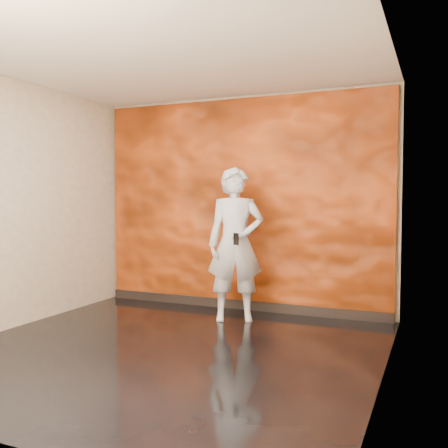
# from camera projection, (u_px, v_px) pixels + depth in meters

# --- Properties ---
(room) EXTENTS (4.02, 4.02, 2.81)m
(room) POSITION_uv_depth(u_px,v_px,m) (165.00, 205.00, 4.75)
(room) COLOR black
(room) RESTS_ON ground
(feature_wall) EXTENTS (3.90, 0.06, 2.75)m
(feature_wall) POSITION_uv_depth(u_px,v_px,m) (240.00, 204.00, 6.55)
(feature_wall) COLOR #F25817
(feature_wall) RESTS_ON ground
(baseboard) EXTENTS (3.90, 0.04, 0.12)m
(baseboard) POSITION_uv_depth(u_px,v_px,m) (239.00, 304.00, 6.58)
(baseboard) COLOR black
(baseboard) RESTS_ON ground
(man) EXTENTS (0.79, 0.67, 1.83)m
(man) POSITION_uv_depth(u_px,v_px,m) (236.00, 244.00, 5.95)
(man) COLOR #A7ACB8
(man) RESTS_ON ground
(phone) EXTENTS (0.07, 0.04, 0.14)m
(phone) POSITION_uv_depth(u_px,v_px,m) (236.00, 239.00, 5.67)
(phone) COLOR black
(phone) RESTS_ON man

